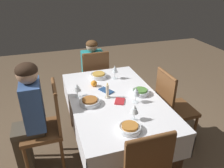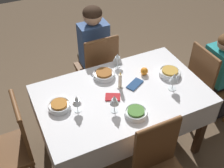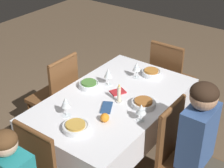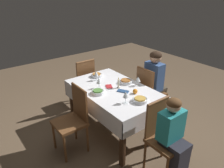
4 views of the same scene
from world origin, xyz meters
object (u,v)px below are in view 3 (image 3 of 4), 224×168
(person_adult_denim, at_px, (203,148))
(bowl_east, at_px, (76,127))
(napkin_red_folded, at_px, (118,92))
(napkin_spare_side, at_px, (107,107))
(candle_centerpiece, at_px, (119,95))
(orange_fruit, at_px, (105,118))
(bowl_south, at_px, (89,84))
(chair_west, at_px, (169,77))
(wine_glass_north, at_px, (141,109))
(chair_north, at_px, (181,156))
(dining_table, at_px, (113,107))
(bowl_north, at_px, (143,103))
(chair_south, at_px, (57,94))
(wine_glass_west, at_px, (137,67))
(bowl_west, at_px, (151,72))
(wine_glass_east, at_px, (66,103))
(wine_glass_south, at_px, (108,73))

(person_adult_denim, xyz_separation_m, bowl_east, (0.44, -0.80, 0.10))
(napkin_red_folded, bearing_deg, napkin_spare_side, 14.86)
(candle_centerpiece, relative_size, orange_fruit, 2.41)
(bowl_south, bearing_deg, napkin_red_folded, 106.94)
(chair_west, height_order, napkin_spare_side, chair_west)
(napkin_red_folded, bearing_deg, bowl_south, -73.06)
(chair_west, xyz_separation_m, napkin_red_folded, (0.87, -0.05, 0.23))
(person_adult_denim, distance_m, candle_centerpiece, 0.78)
(chair_west, distance_m, wine_glass_north, 1.19)
(chair_north, xyz_separation_m, chair_west, (-1.03, -0.65, 0.00))
(dining_table, relative_size, bowl_east, 7.22)
(chair_north, distance_m, bowl_south, 1.00)
(bowl_north, bearing_deg, chair_south, -87.71)
(napkin_spare_side, bearing_deg, bowl_south, -117.66)
(dining_table, distance_m, wine_glass_west, 0.46)
(dining_table, height_order, napkin_red_folded, napkin_red_folded)
(bowl_south, xyz_separation_m, orange_fruit, (0.32, 0.42, 0.01))
(person_adult_denim, bearing_deg, napkin_spare_side, 96.15)
(bowl_south, bearing_deg, orange_fruit, 52.78)
(chair_west, relative_size, candle_centerpiece, 5.65)
(chair_north, relative_size, bowl_south, 5.14)
(chair_north, height_order, bowl_west, chair_north)
(wine_glass_east, bearing_deg, orange_fruit, 112.72)
(chair_north, bearing_deg, bowl_south, 85.02)
(dining_table, relative_size, napkin_spare_side, 7.91)
(person_adult_denim, distance_m, wine_glass_south, 1.04)
(chair_west, xyz_separation_m, chair_south, (0.95, -0.72, 0.00))
(chair_south, distance_m, person_adult_denim, 1.53)
(bowl_east, xyz_separation_m, wine_glass_west, (-0.92, -0.07, 0.08))
(chair_south, height_order, wine_glass_west, chair_south)
(dining_table, distance_m, chair_south, 0.70)
(wine_glass_north, xyz_separation_m, orange_fruit, (0.17, -0.21, -0.07))
(wine_glass_west, relative_size, bowl_south, 0.85)
(bowl_north, bearing_deg, orange_fruit, -19.36)
(wine_glass_east, bearing_deg, chair_north, 113.17)
(bowl_south, bearing_deg, bowl_west, 147.66)
(bowl_south, height_order, napkin_red_folded, bowl_south)
(chair_west, relative_size, bowl_west, 5.15)
(chair_south, bearing_deg, orange_fruit, 69.31)
(bowl_north, distance_m, candle_centerpiece, 0.21)
(orange_fruit, xyz_separation_m, napkin_spare_side, (-0.15, -0.10, -0.03))
(candle_centerpiece, xyz_separation_m, napkin_red_folded, (-0.11, -0.09, -0.06))
(wine_glass_west, bearing_deg, dining_table, 5.19)
(bowl_north, xyz_separation_m, bowl_south, (0.03, -0.54, 0.00))
(bowl_east, height_order, wine_glass_east, wine_glass_east)
(wine_glass_south, relative_size, napkin_spare_side, 0.90)
(bowl_north, relative_size, bowl_south, 1.10)
(wine_glass_west, bearing_deg, napkin_spare_side, 8.30)
(bowl_east, relative_size, bowl_south, 1.09)
(wine_glass_east, bearing_deg, wine_glass_south, -177.52)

